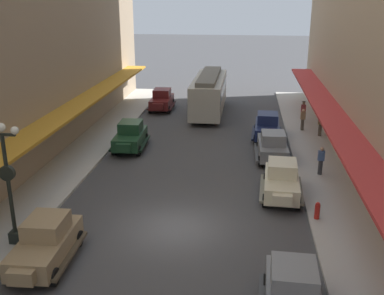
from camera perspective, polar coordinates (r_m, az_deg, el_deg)
The scene contains 17 objects.
ground_plane at distance 20.95m, azimuth -1.98°, elevation -9.93°, with size 200.00×200.00×0.00m, color #424244.
sidewalk_left at distance 23.17m, azimuth -20.83°, elevation -8.08°, with size 3.00×60.00×0.15m, color #B7B5AD.
sidewalk_right at distance 21.22m, azimuth 18.83°, elevation -10.39°, with size 3.00×60.00×0.15m, color #B7B5AD.
parked_car_0 at distance 24.00m, azimuth 11.08°, elevation -3.93°, with size 2.31×4.32×1.84m.
parked_car_1 at distance 15.59m, azimuth 12.46°, elevation -17.45°, with size 2.26×4.30×1.84m.
parked_car_2 at distance 18.89m, azimuth -17.74°, elevation -11.04°, with size 2.23×4.29×1.84m.
parked_car_3 at distance 31.09m, azimuth -7.68°, elevation 1.52°, with size 2.30×4.31×1.84m.
parked_car_4 at distance 41.50m, azimuth -3.78°, elevation 5.99°, with size 2.21×4.28×1.84m.
parked_car_5 at distance 33.37m, azimuth 9.34°, elevation 2.63°, with size 2.26×4.30×1.84m.
parked_car_6 at distance 29.21m, azimuth 9.98°, elevation 0.27°, with size 2.24×4.29×1.84m.
streetcar at distance 39.90m, azimuth 2.13°, elevation 6.92°, with size 2.54×9.61×3.46m.
lamp_post_with_clock at distance 19.71m, azimuth -21.91°, elevation -3.68°, with size 1.42×0.44×5.16m.
fire_hydrant at distance 21.98m, azimuth 15.32°, elevation -7.55°, with size 0.24×0.24×0.82m.
pedestrian_0 at distance 35.56m, azimuth 13.61°, elevation 3.42°, with size 0.36×0.24×1.64m.
pedestrian_1 at distance 27.05m, azimuth 15.73°, elevation -1.57°, with size 0.36×0.24×1.64m.
pedestrian_2 at distance 37.91m, azimuth 13.66°, elevation 4.39°, with size 0.36×0.28×1.67m.
pedestrian_3 at distance 34.46m, azimuth 15.68°, elevation 2.76°, with size 0.36×0.24×1.64m.
Camera 1 is at (2.89, -18.16, 10.02)m, focal length 42.90 mm.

